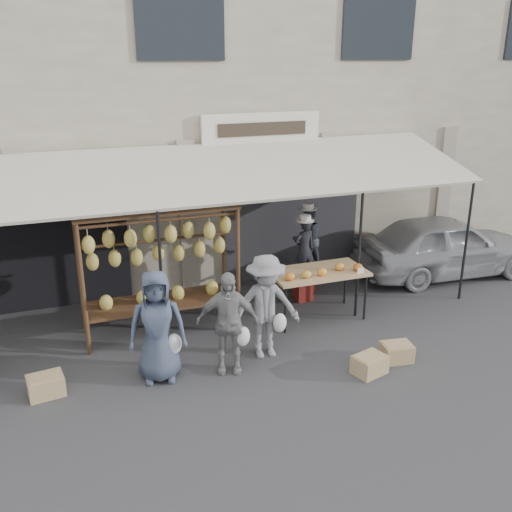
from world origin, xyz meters
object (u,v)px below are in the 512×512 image
Objects in this scene: produce_table at (319,273)px; customer_right at (266,307)px; customer_mid at (228,322)px; crate_near_b at (397,352)px; sedan at (445,245)px; crate_near_a at (370,365)px; banana_rack at (158,246)px; vendor_right at (307,239)px; vendor_left at (304,249)px; customer_left at (157,326)px; crate_far at (46,386)px.

customer_right is at bearing -145.52° from produce_table.
customer_mid reaches higher than crate_near_b.
sedan reaches higher than crate_near_b.
customer_right is (-1.36, -0.93, -0.03)m from produce_table.
customer_right is 1.78m from crate_near_a.
banana_rack reaches higher than vendor_right.
customer_right reaches higher than vendor_left.
crate_near_b is at bearing -74.24° from produce_table.
sedan is (3.15, -0.22, -0.42)m from vendor_right.
crate_near_a is at bearing -41.87° from banana_rack.
customer_mid is 3.33× the size of crate_near_a.
customer_right reaches higher than sedan.
vendor_right is 2.81× the size of crate_near_b.
vendor_left is 3.69m from customer_left.
crate_far is at bearing 106.79° from sedan.
vendor_left is 3.42m from sedan.
banana_rack is 3.24m from vendor_right.
crate_near_b is (2.55, -0.63, -0.65)m from customer_mid.
crate_near_a is 1.03× the size of crate_near_b.
banana_rack is 2.00× the size of vendor_right.
crate_near_a is 4.67m from crate_far.
customer_right is (-1.46, -1.78, -0.19)m from vendor_left.
sedan is (3.39, 0.18, -0.36)m from vendor_left.
produce_table is at bearing 37.75° from customer_right.
vendor_right is (0.25, 0.41, 0.05)m from vendor_left.
customer_right is at bearing 13.51° from customer_left.
banana_rack is at bearing 130.65° from customer_mid.
customer_left is 1.07× the size of customer_mid.
vendor_left reaches higher than produce_table.
produce_table is 2.35m from customer_mid.
sedan is (3.58, 3.01, 0.52)m from crate_near_a.
sedan reaches higher than crate_near_a.
produce_table is 0.44× the size of sedan.
sedan is at bearing 25.34° from customer_right.
customer_left reaches higher than crate_far.
vendor_left is 0.92× the size of vendor_right.
crate_near_b is at bearing 89.95° from vendor_left.
crate_near_a is (1.96, -0.82, -0.65)m from customer_mid.
produce_table is (2.73, -0.39, -0.70)m from banana_rack.
vendor_left is 2.58× the size of crate_near_b.
vendor_left is at bearing 54.45° from vendor_right.
customer_mid is at bearing -150.47° from produce_table.
customer_mid is 2.70m from crate_near_b.
produce_table is 1.99m from crate_near_b.
customer_left is 1.02m from customer_mid.
vendor_left is 2.47× the size of crate_far.
customer_right is 0.43× the size of sedan.
customer_left is 1.01× the size of customer_right.
sedan reaches higher than produce_table.
crate_near_a is (-0.19, -2.82, -0.89)m from vendor_left.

